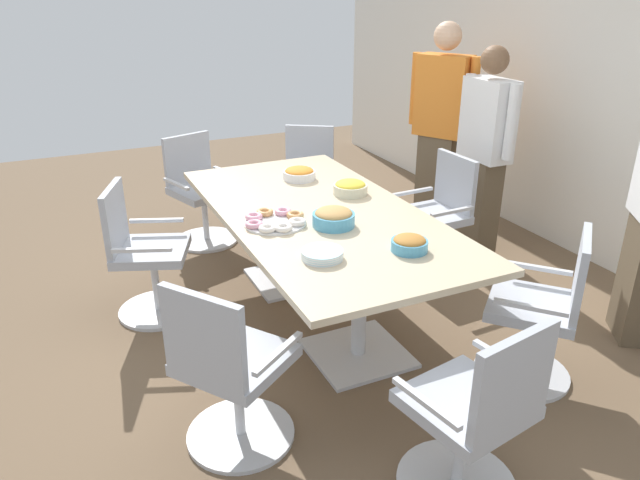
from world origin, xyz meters
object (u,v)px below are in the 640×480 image
object	(u,v)px
office_chair_3	(230,375)
office_chair_6	(436,222)
conference_table	(320,229)
snack_bowl_chips_orange	(299,173)
office_chair_1	(200,196)
office_chair_5	(541,316)
office_chair_2	(144,259)
plate_stack	(322,254)
office_chair_0	(307,185)
snack_bowl_chips_yellow	(350,187)
office_chair_4	(474,421)
donut_platter	(275,221)
snack_bowl_pretzels	(409,243)
snack_bowl_cookies	(334,217)
person_standing_1	(485,150)
person_standing_0	(440,126)

from	to	relation	value
office_chair_3	office_chair_6	world-z (taller)	same
conference_table	snack_bowl_chips_orange	world-z (taller)	snack_bowl_chips_orange
office_chair_1	office_chair_5	distance (m)	3.01
office_chair_2	plate_stack	xyz separation A→B (m)	(1.15, 0.77, 0.37)
office_chair_0	snack_bowl_chips_yellow	xyz separation A→B (m)	(1.26, -0.23, 0.39)
conference_table	office_chair_6	world-z (taller)	office_chair_6
office_chair_4	donut_platter	distance (m)	1.68
office_chair_6	snack_bowl_pretzels	bearing A→B (deg)	135.62
plate_stack	office_chair_4	bearing A→B (deg)	11.33
snack_bowl_pretzels	snack_bowl_chips_orange	world-z (taller)	snack_bowl_chips_orange
office_chair_5	snack_bowl_cookies	bearing A→B (deg)	90.52
office_chair_3	office_chair_4	xyz separation A→B (m)	(0.74, 0.84, 0.00)
conference_table	person_standing_1	xyz separation A→B (m)	(-0.42, 1.64, 0.24)
person_standing_1	office_chair_6	bearing A→B (deg)	108.87
office_chair_3	plate_stack	size ratio (longest dim) A/B	4.02
snack_bowl_chips_yellow	donut_platter	world-z (taller)	snack_bowl_chips_yellow
office_chair_1	snack_bowl_cookies	distance (m)	1.92
person_standing_1	donut_platter	distance (m)	2.04
office_chair_3	office_chair_5	bearing A→B (deg)	47.82
office_chair_3	donut_platter	xyz separation A→B (m)	(-0.88, 0.58, 0.36)
office_chair_6	snack_bowl_chips_orange	distance (m)	1.11
office_chair_0	person_standing_1	xyz separation A→B (m)	(1.05, 1.08, 0.46)
person_standing_0	snack_bowl_cookies	size ratio (longest dim) A/B	7.03
office_chair_2	office_chair_3	size ratio (longest dim) A/B	1.00
office_chair_3	snack_bowl_chips_orange	distance (m)	1.98
snack_bowl_chips_orange	plate_stack	xyz separation A→B (m)	(1.31, -0.43, -0.02)
office_chair_4	office_chair_1	bearing A→B (deg)	85.58
office_chair_3	snack_bowl_pretzels	world-z (taller)	office_chair_3
snack_bowl_cookies	snack_bowl_chips_orange	world-z (taller)	snack_bowl_cookies
conference_table	snack_bowl_chips_orange	xyz separation A→B (m)	(-0.67, 0.14, 0.17)
conference_table	office_chair_4	bearing A→B (deg)	-2.43
snack_bowl_pretzels	plate_stack	world-z (taller)	snack_bowl_pretzels
office_chair_2	person_standing_1	world-z (taller)	person_standing_1
conference_table	person_standing_0	bearing A→B (deg)	121.50
person_standing_0	donut_platter	bearing A→B (deg)	89.20
conference_table	office_chair_1	distance (m)	1.65
office_chair_6	snack_bowl_cookies	xyz separation A→B (m)	(0.50, -1.12, 0.40)
conference_table	snack_bowl_cookies	distance (m)	0.31
donut_platter	office_chair_6	bearing A→B (deg)	102.56
office_chair_0	office_chair_6	size ratio (longest dim) A/B	1.00
office_chair_1	office_chair_3	bearing A→B (deg)	60.45
office_chair_2	snack_bowl_cookies	xyz separation A→B (m)	(0.76, 1.03, 0.40)
office_chair_0	snack_bowl_chips_orange	size ratio (longest dim) A/B	3.77
snack_bowl_cookies	plate_stack	xyz separation A→B (m)	(0.39, -0.26, -0.03)
office_chair_5	plate_stack	world-z (taller)	office_chair_5
office_chair_2	person_standing_0	world-z (taller)	person_standing_0
snack_bowl_chips_orange	office_chair_1	bearing A→B (deg)	-149.53
office_chair_5	donut_platter	xyz separation A→B (m)	(-1.09, -1.14, 0.36)
office_chair_2	plate_stack	bearing A→B (deg)	55.00
office_chair_1	office_chair_4	world-z (taller)	same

